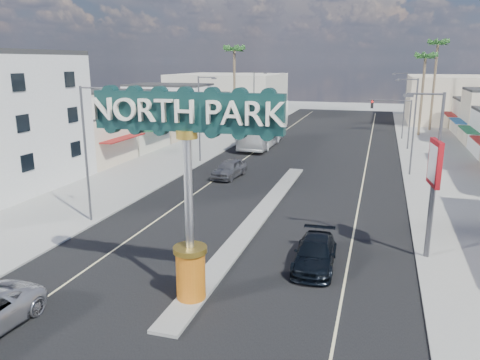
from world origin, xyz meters
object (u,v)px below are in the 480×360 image
Objects in this scene: streetlight_r_far at (403,102)px; car_parked_left at (229,169)px; gateway_sign at (188,173)px; traffic_signal_right at (394,114)px; traffic_signal_left at (248,110)px; streetlight_l_far at (255,99)px; palm_right_mid at (425,60)px; streetlight_l_near at (87,148)px; streetlight_r_mid at (412,122)px; suv_right at (315,253)px; palm_left_far at (234,54)px; streetlight_l_mid at (201,115)px; streetlight_r_near at (433,169)px; palm_right_far at (438,48)px; bank_pylon_sign at (434,170)px; city_bus at (263,131)px.

streetlight_r_far reaches higher than car_parked_left.
gateway_sign is 1.53× the size of traffic_signal_right.
streetlight_l_far is (-1.25, 8.01, 0.79)m from traffic_signal_left.
traffic_signal_left is at bearing -157.80° from streetlight_r_far.
palm_right_mid is (3.82, 12.01, 6.33)m from traffic_signal_right.
gateway_sign reaches higher than streetlight_l_near.
traffic_signal_left is at bearing -81.14° from streetlight_l_far.
streetlight_r_mid is 23.84m from suv_right.
traffic_signal_right is 1.22× the size of car_parked_left.
palm_right_mid is at bearing 12.99° from palm_left_far.
streetlight_l_mid is 0.74× the size of palm_right_mid.
gateway_sign is at bearing -142.45° from streetlight_r_near.
suv_right is 20.06m from car_parked_left.
bank_pylon_sign is at bearing -94.96° from palm_right_far.
streetlight_r_mid is 33.14m from palm_right_far.
palm_right_far is at bearing 67.97° from car_parked_left.
suv_right is (-8.17, -48.76, -9.86)m from palm_right_mid.
palm_right_far reaches higher than bank_pylon_sign.
streetlight_r_far is 13.21m from palm_right_far.
traffic_signal_right is at bearing 95.10° from streetlight_r_mid.
palm_right_far reaches higher than streetlight_l_mid.
gateway_sign is 13.28m from bank_pylon_sign.
palm_right_far is at bearing 36.67° from traffic_signal_left.
traffic_signal_left is 8.14m from streetlight_l_far.
streetlight_l_mid is 28.91m from bank_pylon_sign.
streetlight_r_near is (10.43, 8.02, -0.86)m from gateway_sign.
palm_right_mid reaches higher than traffic_signal_left.
bank_pylon_sign reaches higher than city_bus.
gateway_sign is 23.67m from car_parked_left.
city_bus reaches higher than suv_right.
palm_left_far is 14.25m from city_bus.
traffic_signal_left is 39.26m from streetlight_r_near.
car_parked_left is 0.37× the size of city_bus.
bank_pylon_sign is (5.67, 2.82, 4.25)m from suv_right.
palm_left_far is (-2.57, 20.00, 6.43)m from streetlight_l_mid.
gateway_sign is 0.65× the size of palm_right_far.
streetlight_l_mid is at bearing -144.50° from traffic_signal_right.
streetlight_l_near reaches higher than car_parked_left.
palm_left_far is 46.80m from bank_pylon_sign.
palm_left_far is (-23.43, -2.00, 6.43)m from streetlight_r_far.
gateway_sign is 1.02× the size of streetlight_l_near.
palm_right_far is (25.43, 52.00, 7.32)m from streetlight_l_near.
streetlight_r_near reaches higher than bank_pylon_sign.
traffic_signal_left is at bearing 112.41° from bank_pylon_sign.
streetlight_l_mid is 41.53m from palm_right_far.
traffic_signal_right is 33.97m from bank_pylon_sign.
gateway_sign is at bearing -102.33° from traffic_signal_right.
suv_right is (4.83, 5.26, -5.19)m from gateway_sign.
palm_right_mid is at bearing 28.42° from traffic_signal_left.
palm_right_mid reaches higher than streetlight_l_mid.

